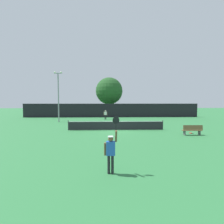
# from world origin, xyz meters

# --- Properties ---
(ground_plane) EXTENTS (120.00, 120.00, 0.00)m
(ground_plane) POSITION_xyz_m (0.00, 0.00, 0.00)
(ground_plane) COLOR #2D723D
(tennis_net) EXTENTS (10.36, 0.08, 1.07)m
(tennis_net) POSITION_xyz_m (0.00, 0.00, 0.51)
(tennis_net) COLOR #232328
(tennis_net) RESTS_ON ground
(perimeter_fence) EXTENTS (34.03, 0.12, 2.65)m
(perimeter_fence) POSITION_xyz_m (0.00, 15.33, 1.33)
(perimeter_fence) COLOR black
(perimeter_fence) RESTS_ON ground
(player_serving) EXTENTS (0.67, 0.39, 2.48)m
(player_serving) POSITION_xyz_m (-0.87, -11.49, 1.09)
(player_serving) COLOR blue
(player_serving) RESTS_ON ground
(player_receiving) EXTENTS (0.57, 0.23, 1.58)m
(player_receiving) POSITION_xyz_m (-1.17, 10.93, 0.96)
(player_receiving) COLOR white
(player_receiving) RESTS_ON ground
(tennis_ball) EXTENTS (0.07, 0.07, 0.07)m
(tennis_ball) POSITION_xyz_m (2.03, 3.49, 0.03)
(tennis_ball) COLOR #CCE033
(tennis_ball) RESTS_ON ground
(spare_racket) EXTENTS (0.28, 0.52, 0.04)m
(spare_racket) POSITION_xyz_m (7.20, -2.18, 0.02)
(spare_racket) COLOR black
(spare_racket) RESTS_ON ground
(courtside_bench) EXTENTS (1.80, 0.44, 0.95)m
(courtside_bench) POSITION_xyz_m (6.85, -3.17, 0.48)
(courtside_bench) COLOR brown
(courtside_bench) RESTS_ON ground
(light_pole) EXTENTS (1.18, 0.28, 7.54)m
(light_pole) POSITION_xyz_m (-8.21, 7.75, 4.33)
(light_pole) COLOR gray
(light_pole) RESTS_ON ground
(large_tree) EXTENTS (5.80, 5.80, 8.23)m
(large_tree) POSITION_xyz_m (-0.39, 19.29, 5.31)
(large_tree) COLOR brown
(large_tree) RESTS_ON ground
(parked_car_near) EXTENTS (2.44, 4.42, 1.69)m
(parked_car_near) POSITION_xyz_m (-8.18, 22.34, 0.78)
(parked_car_near) COLOR white
(parked_car_near) RESTS_ON ground
(parked_car_mid) EXTENTS (2.40, 4.40, 1.69)m
(parked_car_mid) POSITION_xyz_m (-2.62, 21.81, 0.78)
(parked_car_mid) COLOR black
(parked_car_mid) RESTS_ON ground
(parked_car_far) EXTENTS (1.94, 4.22, 1.69)m
(parked_car_far) POSITION_xyz_m (10.26, 22.52, 0.78)
(parked_car_far) COLOR #B7B7BC
(parked_car_far) RESTS_ON ground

